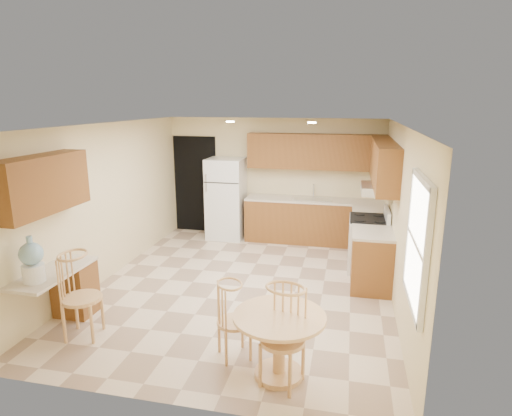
% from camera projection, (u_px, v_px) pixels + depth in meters
% --- Properties ---
extents(floor, '(5.50, 5.50, 0.00)m').
position_uv_depth(floor, '(242.00, 287.00, 6.70)').
color(floor, beige).
rests_on(floor, ground).
extents(ceiling, '(4.50, 5.50, 0.02)m').
position_uv_depth(ceiling, '(241.00, 125.00, 6.10)').
color(ceiling, white).
rests_on(ceiling, wall_back).
extents(wall_back, '(4.50, 0.02, 2.50)m').
position_uv_depth(wall_back, '(274.00, 178.00, 9.01)').
color(wall_back, beige).
rests_on(wall_back, floor).
extents(wall_front, '(4.50, 0.02, 2.50)m').
position_uv_depth(wall_front, '(166.00, 284.00, 3.79)').
color(wall_front, beige).
rests_on(wall_front, floor).
extents(wall_left, '(0.02, 5.50, 2.50)m').
position_uv_depth(wall_left, '(106.00, 202.00, 6.87)').
color(wall_left, beige).
rests_on(wall_left, floor).
extents(wall_right, '(0.02, 5.50, 2.50)m').
position_uv_depth(wall_right, '(399.00, 218.00, 5.93)').
color(wall_right, beige).
rests_on(wall_right, floor).
extents(doorway, '(0.90, 0.02, 2.10)m').
position_uv_depth(doorway, '(195.00, 184.00, 9.40)').
color(doorway, black).
rests_on(doorway, floor).
extents(base_cab_back, '(2.75, 0.60, 0.87)m').
position_uv_depth(base_cab_back, '(313.00, 222.00, 8.74)').
color(base_cab_back, brown).
rests_on(base_cab_back, floor).
extents(counter_back, '(2.75, 0.63, 0.04)m').
position_uv_depth(counter_back, '(314.00, 200.00, 8.63)').
color(counter_back, beige).
rests_on(counter_back, base_cab_back).
extents(base_cab_right_a, '(0.60, 0.59, 0.87)m').
position_uv_depth(base_cab_right_a, '(368.00, 234.00, 7.95)').
color(base_cab_right_a, brown).
rests_on(base_cab_right_a, floor).
extents(counter_right_a, '(0.63, 0.59, 0.04)m').
position_uv_depth(counter_right_a, '(370.00, 210.00, 7.84)').
color(counter_right_a, beige).
rests_on(counter_right_a, base_cab_right_a).
extents(base_cab_right_b, '(0.60, 0.80, 0.87)m').
position_uv_depth(base_cab_right_b, '(371.00, 261.00, 6.57)').
color(base_cab_right_b, brown).
rests_on(base_cab_right_b, floor).
extents(counter_right_b, '(0.63, 0.80, 0.04)m').
position_uv_depth(counter_right_b, '(373.00, 233.00, 6.46)').
color(counter_right_b, beige).
rests_on(counter_right_b, base_cab_right_b).
extents(upper_cab_back, '(2.75, 0.33, 0.70)m').
position_uv_depth(upper_cab_back, '(316.00, 152.00, 8.52)').
color(upper_cab_back, brown).
rests_on(upper_cab_back, wall_back).
extents(upper_cab_right, '(0.33, 2.42, 0.70)m').
position_uv_depth(upper_cab_right, '(384.00, 163.00, 6.97)').
color(upper_cab_right, brown).
rests_on(upper_cab_right, wall_right).
extents(upper_cab_left, '(0.33, 1.40, 0.70)m').
position_uv_depth(upper_cab_left, '(42.00, 184.00, 5.17)').
color(upper_cab_left, brown).
rests_on(upper_cab_left, wall_left).
extents(sink, '(0.78, 0.44, 0.01)m').
position_uv_depth(sink, '(313.00, 199.00, 8.63)').
color(sink, silver).
rests_on(sink, counter_back).
extents(range_hood, '(0.50, 0.76, 0.14)m').
position_uv_depth(range_hood, '(376.00, 189.00, 7.06)').
color(range_hood, silver).
rests_on(range_hood, upper_cab_right).
extents(desk_pedestal, '(0.48, 0.42, 0.72)m').
position_uv_depth(desk_pedestal, '(75.00, 289.00, 5.78)').
color(desk_pedestal, brown).
rests_on(desk_pedestal, floor).
extents(desk_top, '(0.50, 1.20, 0.04)m').
position_uv_depth(desk_top, '(53.00, 273.00, 5.33)').
color(desk_top, beige).
rests_on(desk_top, desk_pedestal).
extents(window, '(0.06, 1.12, 1.30)m').
position_uv_depth(window, '(418.00, 243.00, 4.12)').
color(window, white).
rests_on(window, wall_right).
extents(can_light_a, '(0.14, 0.14, 0.02)m').
position_uv_depth(can_light_a, '(230.00, 122.00, 7.34)').
color(can_light_a, white).
rests_on(can_light_a, ceiling).
extents(can_light_b, '(0.14, 0.14, 0.02)m').
position_uv_depth(can_light_b, '(312.00, 123.00, 7.05)').
color(can_light_b, white).
rests_on(can_light_b, ceiling).
extents(refrigerator, '(0.74, 0.72, 1.69)m').
position_uv_depth(refrigerator, '(226.00, 198.00, 8.97)').
color(refrigerator, white).
rests_on(refrigerator, floor).
extents(stove, '(0.65, 0.76, 1.09)m').
position_uv_depth(stove, '(368.00, 243.00, 7.31)').
color(stove, white).
rests_on(stove, floor).
extents(dining_table, '(0.96, 0.96, 0.71)m').
position_uv_depth(dining_table, '(279.00, 336.00, 4.42)').
color(dining_table, '#E0AC70').
rests_on(dining_table, floor).
extents(chair_table_a, '(0.40, 0.50, 0.90)m').
position_uv_depth(chair_table_a, '(232.00, 316.00, 4.67)').
color(chair_table_a, '#E0AC70').
rests_on(chair_table_a, floor).
extents(chair_table_b, '(0.46, 0.49, 1.04)m').
position_uv_depth(chair_table_b, '(281.00, 333.00, 4.17)').
color(chair_table_b, '#E0AC70').
rests_on(chair_table_b, floor).
extents(chair_desk, '(0.47, 0.61, 1.06)m').
position_uv_depth(chair_desk, '(75.00, 291.00, 5.05)').
color(chair_desk, '#E0AC70').
rests_on(chair_desk, floor).
extents(water_crock, '(0.27, 0.27, 0.56)m').
position_uv_depth(water_crock, '(32.00, 261.00, 4.96)').
color(water_crock, white).
rests_on(water_crock, desk_top).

